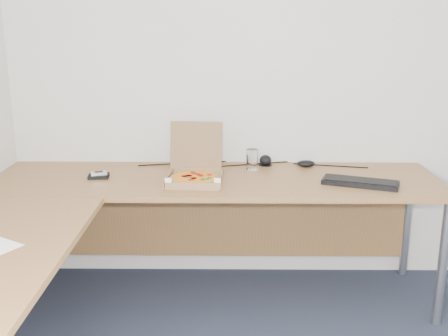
{
  "coord_description": "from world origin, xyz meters",
  "views": [
    {
      "loc": [
        -0.42,
        -1.54,
        1.59
      ],
      "look_at": [
        -0.45,
        1.28,
        0.82
      ],
      "focal_mm": 43.83,
      "sensor_mm": 36.0,
      "label": 1
    }
  ],
  "objects_px": {
    "keyboard": "(360,183)",
    "wallet": "(99,176)",
    "desk": "(147,208)",
    "drinking_glass": "(252,159)",
    "pizza_box": "(195,175)"
  },
  "relations": [
    {
      "from": "wallet",
      "to": "keyboard",
      "type": "bearing_deg",
      "value": -10.03
    },
    {
      "from": "drinking_glass",
      "to": "keyboard",
      "type": "height_order",
      "value": "drinking_glass"
    },
    {
      "from": "pizza_box",
      "to": "wallet",
      "type": "relative_size",
      "value": 3.1
    },
    {
      "from": "wallet",
      "to": "drinking_glass",
      "type": "bearing_deg",
      "value": 6.87
    },
    {
      "from": "desk",
      "to": "wallet",
      "type": "bearing_deg",
      "value": 128.09
    },
    {
      "from": "pizza_box",
      "to": "drinking_glass",
      "type": "height_order",
      "value": "pizza_box"
    },
    {
      "from": "pizza_box",
      "to": "desk",
      "type": "bearing_deg",
      "value": -116.25
    },
    {
      "from": "desk",
      "to": "pizza_box",
      "type": "bearing_deg",
      "value": 59.07
    },
    {
      "from": "pizza_box",
      "to": "wallet",
      "type": "bearing_deg",
      "value": 177.53
    },
    {
      "from": "keyboard",
      "to": "wallet",
      "type": "relative_size",
      "value": 3.6
    },
    {
      "from": "desk",
      "to": "keyboard",
      "type": "relative_size",
      "value": 6.26
    },
    {
      "from": "desk",
      "to": "pizza_box",
      "type": "xyz_separation_m",
      "value": [
        0.21,
        0.36,
        0.07
      ]
    },
    {
      "from": "keyboard",
      "to": "wallet",
      "type": "distance_m",
      "value": 1.44
    },
    {
      "from": "desk",
      "to": "keyboard",
      "type": "distance_m",
      "value": 1.15
    },
    {
      "from": "desk",
      "to": "drinking_glass",
      "type": "xyz_separation_m",
      "value": [
        0.54,
        0.61,
        0.09
      ]
    }
  ]
}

